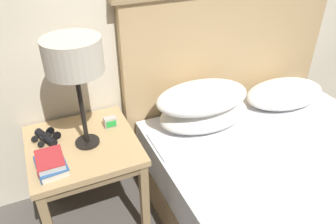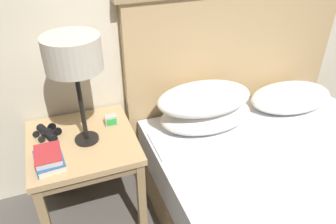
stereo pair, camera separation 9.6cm
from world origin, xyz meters
The scene contains 7 objects.
nightstand centered at (-0.50, 0.76, 0.49)m, with size 0.58×0.58×0.57m.
bed centered at (0.58, 0.27, 0.29)m, with size 1.60×1.79×1.26m.
table_lamp centered at (-0.48, 0.75, 1.07)m, with size 0.27×0.27×0.59m.
book_on_nightstand centered at (-0.68, 0.62, 0.59)m, with size 0.15×0.20×0.04m.
book_stacked_on_top centered at (-0.68, 0.63, 0.62)m, with size 0.13×0.17×0.03m.
binoculars_pair centered at (-0.68, 0.86, 0.59)m, with size 0.16×0.16×0.05m.
alarm_clock centered at (-0.32, 0.85, 0.60)m, with size 0.07×0.05×0.06m.
Camera 2 is at (-0.56, -0.74, 1.67)m, focal length 35.00 mm.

